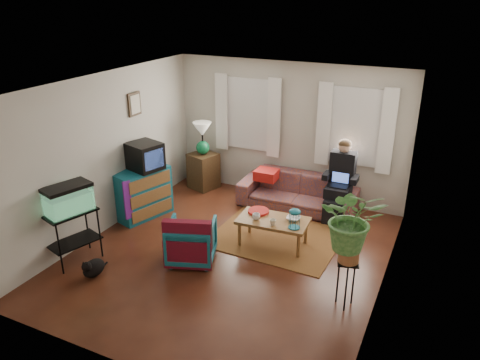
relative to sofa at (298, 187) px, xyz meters
The scene contains 31 objects.
floor 2.13m from the sofa, 100.77° to the right, with size 4.50×5.00×0.01m, color #4F2B14.
ceiling 3.02m from the sofa, 100.77° to the right, with size 4.50×5.00×0.01m, color white.
wall_back 1.06m from the sofa, 130.90° to the left, with size 4.50×0.01×2.60m, color silver.
wall_front 4.65m from the sofa, 94.90° to the right, with size 4.50×0.01×2.60m, color silver.
wall_left 3.46m from the sofa, 142.17° to the right, with size 0.01×5.00×2.60m, color silver.
wall_right 2.91m from the sofa, 47.78° to the right, with size 0.01×5.00×2.60m, color silver.
window_left 1.70m from the sofa, 160.13° to the left, with size 1.08×0.04×1.38m, color white.
window_right 1.48m from the sofa, 26.56° to the left, with size 1.08×0.04×1.38m, color white.
curtains_left 1.68m from the sofa, 163.61° to the left, with size 1.36×0.06×1.50m, color white.
curtains_right 1.46m from the sofa, 22.14° to the left, with size 1.36×0.06×1.50m, color white.
picture_frame 3.25m from the sofa, 155.26° to the right, with size 0.04×0.32×0.40m, color #3D2616.
area_rug 1.31m from the sofa, 86.52° to the right, with size 2.00×1.60×0.01m, color brown.
sofa is the anchor object (origin of this frame).
seated_person 0.80m from the sofa, ahead, with size 0.54×0.66×1.28m, color black, non-canonical shape.
side_table 2.04m from the sofa, behind, with size 0.50×0.50×0.72m, color #381D15.
table_lamp 2.13m from the sofa, behind, with size 0.37×0.37×0.66m, color white, non-canonical shape.
dresser 2.81m from the sofa, 147.95° to the right, with size 0.49×0.98×0.88m, color #125571.
crt_tv 2.81m from the sofa, 148.99° to the right, with size 0.54×0.49×0.47m, color black.
aquarium_stand 3.96m from the sofa, 127.10° to the right, with size 0.40×0.72×0.81m, color black.
aquarium 4.01m from the sofa, 127.10° to the right, with size 0.36×0.66×0.43m, color #7FD899.
black_cat 3.86m from the sofa, 119.00° to the right, with size 0.24×0.37×0.32m, color black.
armchair 2.54m from the sofa, 109.14° to the right, with size 0.68×0.63×0.70m, color navy.
serape_throw 2.75m from the sofa, 105.62° to the right, with size 0.70×0.16×0.57m, color #9E0A0A.
coffee_table 1.48m from the sofa, 86.12° to the right, with size 1.09×0.60×0.45m, color brown.
cup_a 1.59m from the sofa, 95.13° to the right, with size 0.12×0.12×0.10m, color white.
cup_b 1.65m from the sofa, 84.42° to the right, with size 0.10×0.10×0.09m, color beige.
bowl 1.41m from the sofa, 73.85° to the right, with size 0.21×0.21×0.05m, color white.
snack_tray 1.36m from the sofa, 98.83° to the right, with size 0.34×0.34×0.04m, color #B21414.
birdcage 1.68m from the sofa, 73.02° to the right, with size 0.18×0.18×0.32m, color #115B6B, non-canonical shape.
plant_stand 2.92m from the sofa, 59.05° to the right, with size 0.28×0.28×0.66m, color black.
potted_plant 3.00m from the sofa, 59.05° to the right, with size 0.76×0.65×0.84m, color #599947.
Camera 1 is at (2.81, -5.52, 3.81)m, focal length 35.00 mm.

